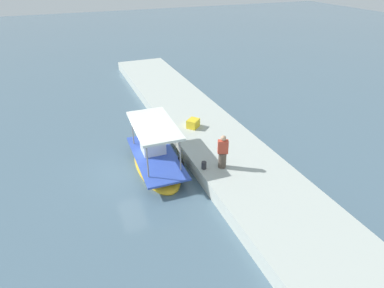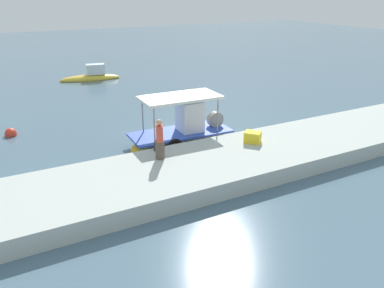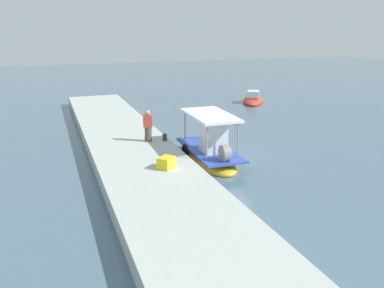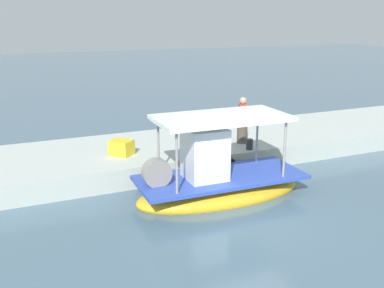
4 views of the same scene
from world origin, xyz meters
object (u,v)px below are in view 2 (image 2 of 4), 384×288
marker_buoy (11,134)px  cargo_crate (253,137)px  main_fishing_boat (182,134)px  fisherman_near_bollard (160,141)px  moored_boat_mid (91,77)px  mooring_bollard (156,146)px

marker_buoy → cargo_crate: bearing=-40.4°
marker_buoy → main_fishing_boat: bearing=-34.9°
fisherman_near_bollard → moored_boat_mid: bearing=84.0°
main_fishing_boat → cargo_crate: size_ratio=7.41×
fisherman_near_bollard → moored_boat_mid: (2.01, 19.14, -1.22)m
main_fishing_boat → mooring_bollard: size_ratio=14.25×
cargo_crate → marker_buoy: bearing=139.6°
moored_boat_mid → main_fishing_boat: bearing=-88.9°
cargo_crate → mooring_bollard: bearing=164.5°
fisherman_near_bollard → marker_buoy: bearing=123.4°
mooring_bollard → marker_buoy: 8.79m
cargo_crate → marker_buoy: size_ratio=1.17×
fisherman_near_bollard → main_fishing_boat: bearing=48.3°
fisherman_near_bollard → mooring_bollard: 1.05m
main_fishing_boat → cargo_crate: (2.08, -2.92, 0.47)m
cargo_crate → moored_boat_mid: bearing=97.0°
main_fishing_boat → mooring_bollard: main_fishing_boat is taller
fisherman_near_bollard → moored_boat_mid: size_ratio=0.33×
fisherman_near_bollard → cargo_crate: fisherman_near_bollard is taller
fisherman_near_bollard → cargo_crate: size_ratio=2.40×
moored_boat_mid → cargo_crate: bearing=-83.0°
main_fishing_boat → moored_boat_mid: 16.54m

